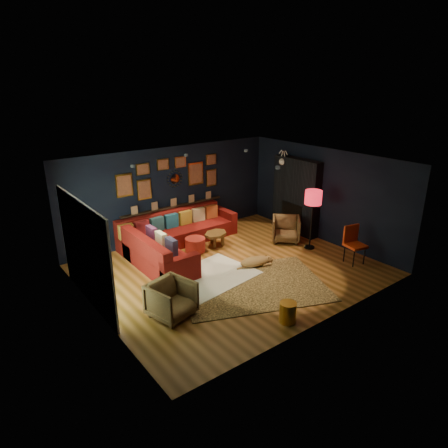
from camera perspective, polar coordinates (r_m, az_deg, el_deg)
floor at (r=9.70m, az=1.10°, el=-6.53°), size 6.50×6.50×0.00m
room_walls at (r=9.09m, az=1.17°, el=2.47°), size 6.50×6.50×6.50m
sectional at (r=10.63m, az=-7.56°, el=-2.32°), size 3.41×2.69×0.86m
ledge at (r=11.42m, az=-7.21°, el=2.50°), size 3.20×0.12×0.04m
gallery_wall at (r=11.21m, az=-7.56°, el=6.86°), size 3.15×0.04×1.02m
sunburst_mirror at (r=11.29m, az=-7.05°, el=6.42°), size 0.47×0.16×0.47m
fireplace at (r=11.91m, az=10.21°, el=3.60°), size 0.31×1.60×2.20m
deer_head at (r=12.04m, az=8.92°, el=8.90°), size 0.50×0.28×0.45m
sliding_door at (r=8.36m, az=-19.18°, el=-3.95°), size 0.06×2.80×2.20m
ceiling_spots at (r=9.47m, az=-1.83°, el=9.23°), size 3.30×2.50×0.06m
shag_rug at (r=9.34m, az=-2.17°, el=-7.54°), size 2.31×1.82×0.03m
leopard_rug at (r=9.02m, az=4.10°, el=-8.69°), size 3.76×3.27×0.02m
coffee_table at (r=10.88m, az=-1.18°, el=-1.61°), size 0.87×0.77×0.36m
pouf at (r=10.60m, az=-4.13°, el=-2.93°), size 0.54×0.54×0.35m
armchair_left at (r=7.83m, az=-7.53°, el=-10.43°), size 0.92×0.89×0.79m
armchair_right at (r=11.35m, az=8.84°, el=-0.55°), size 1.02×1.02×0.77m
gold_stool at (r=7.80m, az=9.10°, el=-12.34°), size 0.32×0.32×0.40m
orange_chair at (r=10.38m, az=18.00°, el=-2.33°), size 0.53×0.53×0.95m
floor_lamp at (r=10.67m, az=12.62°, el=3.36°), size 0.45×0.45×1.62m
dog at (r=9.79m, az=4.45°, el=-5.11°), size 1.15×0.77×0.33m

